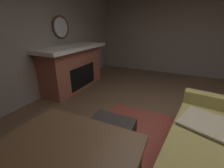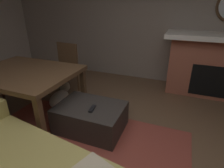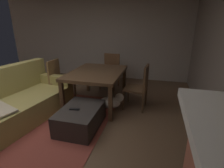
% 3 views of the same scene
% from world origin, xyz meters
% --- Properties ---
extents(floor, '(8.86, 8.86, 0.00)m').
position_xyz_m(floor, '(0.00, 0.00, 0.00)').
color(floor, brown).
extents(wall_right_window_side, '(0.12, 6.33, 2.68)m').
position_xyz_m(wall_right_window_side, '(3.69, 0.00, 1.34)').
color(wall_right_window_side, '#B2A59B').
rests_on(wall_right_window_side, ground).
extents(area_rug, '(2.60, 2.00, 0.01)m').
position_xyz_m(area_rug, '(0.59, -0.17, 0.01)').
color(area_rug, brown).
rests_on(area_rug, ground).
extents(couch, '(2.34, 1.27, 0.95)m').
position_xyz_m(couch, '(0.46, 0.50, 0.32)').
color(couch, '#9E8E4C').
rests_on(couch, ground).
extents(ottoman_coffee_table, '(0.88, 0.62, 0.37)m').
position_xyz_m(ottoman_coffee_table, '(0.59, -0.78, 0.18)').
color(ottoman_coffee_table, '#2D2826').
rests_on(ottoman_coffee_table, ground).
extents(tv_remote, '(0.07, 0.17, 0.02)m').
position_xyz_m(tv_remote, '(0.52, -0.71, 0.38)').
color(tv_remote, black).
rests_on(tv_remote, ottoman_coffee_table).
extents(dining_table, '(1.42, 1.09, 0.74)m').
position_xyz_m(dining_table, '(1.59, -0.73, 0.66)').
color(dining_table, '#513823').
rests_on(dining_table, ground).
extents(dining_chair_east, '(0.48, 0.48, 0.93)m').
position_xyz_m(dining_chair_east, '(2.69, -0.74, 0.52)').
color(dining_chair_east, brown).
rests_on(dining_chair_east, ground).
extents(dining_chair_south, '(0.48, 0.48, 0.93)m').
position_xyz_m(dining_chair_south, '(1.58, -1.67, 0.52)').
color(dining_chair_south, '#513823').
rests_on(dining_chair_south, ground).
extents(dining_chair_north, '(0.44, 0.44, 0.93)m').
position_xyz_m(dining_chair_north, '(1.59, 0.21, 0.52)').
color(dining_chair_north, brown).
rests_on(dining_chair_north, ground).
extents(potted_plant, '(0.30, 0.30, 0.48)m').
position_xyz_m(potted_plant, '(2.25, 1.37, 0.28)').
color(potted_plant, '#474C51').
rests_on(potted_plant, ground).
extents(small_dog, '(0.27, 0.51, 0.34)m').
position_xyz_m(small_dog, '(1.33, -1.13, 0.19)').
color(small_dog, silver).
rests_on(small_dog, ground).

